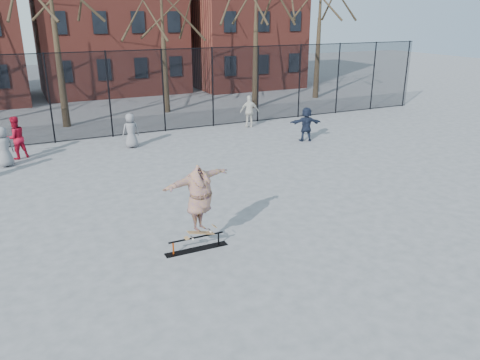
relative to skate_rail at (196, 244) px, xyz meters
name	(u,v)px	position (x,y,z in m)	size (l,w,h in m)	color
ground	(270,246)	(1.76, -0.63, -0.14)	(100.00, 100.00, 0.00)	slate
skate_rail	(196,244)	(0.00, 0.00, 0.00)	(1.62, 0.25, 0.36)	black
skateboard	(201,234)	(0.12, 0.00, 0.26)	(0.75, 0.18, 0.09)	#A86943
skater	(200,201)	(0.12, 0.00, 1.15)	(2.07, 0.56, 1.68)	#713E9C
bystander_grey	(4,147)	(-4.25, 9.47, 0.64)	(0.77, 0.50, 1.57)	slate
bystander_red	(15,138)	(-3.81, 10.44, 0.72)	(0.84, 0.65, 1.73)	#A70E26
bystander_white	(249,111)	(7.17, 11.37, 0.68)	(0.96, 0.40, 1.64)	beige
bystander_navy	(306,124)	(8.27, 7.77, 0.65)	(1.46, 0.46, 1.57)	#1B2337
bystander_extra	(131,131)	(0.74, 10.08, 0.62)	(0.74, 0.48, 1.52)	slate
fence	(139,92)	(1.75, 12.37, 1.92)	(34.03, 0.07, 4.00)	black
rowhouses	(99,6)	(2.48, 25.37, 5.93)	(29.00, 7.00, 13.00)	maroon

